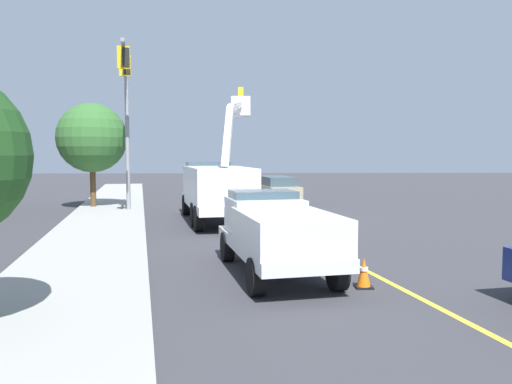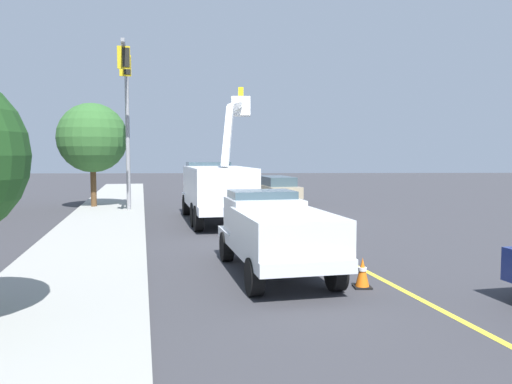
{
  "view_description": "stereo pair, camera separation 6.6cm",
  "coord_description": "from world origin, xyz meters",
  "px_view_note": "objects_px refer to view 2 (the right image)",
  "views": [
    {
      "loc": [
        -23.08,
        1.46,
        3.08
      ],
      "look_at": [
        -0.63,
        0.66,
        1.4
      ],
      "focal_mm": 35.39,
      "sensor_mm": 36.0,
      "label": 1
    },
    {
      "loc": [
        -23.08,
        1.4,
        3.08
      ],
      "look_at": [
        -0.63,
        0.66,
        1.4
      ],
      "focal_mm": 35.39,
      "sensor_mm": 36.0,
      "label": 2
    }
  ],
  "objects_px": {
    "utility_bucket_truck": "(216,187)",
    "service_pickup_truck": "(275,231)",
    "traffic_cone_leading": "(362,273)",
    "passing_minivan": "(277,188)",
    "traffic_signal_mast": "(127,98)",
    "traffic_cone_mid_front": "(243,203)"
  },
  "relations": [
    {
      "from": "service_pickup_truck",
      "to": "traffic_cone_leading",
      "type": "distance_m",
      "value": 2.49
    },
    {
      "from": "traffic_cone_mid_front",
      "to": "traffic_cone_leading",
      "type": "bearing_deg",
      "value": -170.77
    },
    {
      "from": "traffic_cone_mid_front",
      "to": "traffic_signal_mast",
      "type": "distance_m",
      "value": 8.24
    },
    {
      "from": "utility_bucket_truck",
      "to": "passing_minivan",
      "type": "height_order",
      "value": "utility_bucket_truck"
    },
    {
      "from": "service_pickup_truck",
      "to": "traffic_signal_mast",
      "type": "bearing_deg",
      "value": 26.74
    },
    {
      "from": "traffic_cone_leading",
      "to": "passing_minivan",
      "type": "bearing_deg",
      "value": 1.31
    },
    {
      "from": "passing_minivan",
      "to": "traffic_cone_leading",
      "type": "bearing_deg",
      "value": -178.69
    },
    {
      "from": "utility_bucket_truck",
      "to": "passing_minivan",
      "type": "bearing_deg",
      "value": -22.22
    },
    {
      "from": "service_pickup_truck",
      "to": "passing_minivan",
      "type": "relative_size",
      "value": 1.16
    },
    {
      "from": "traffic_cone_mid_front",
      "to": "passing_minivan",
      "type": "bearing_deg",
      "value": -29.83
    },
    {
      "from": "traffic_cone_leading",
      "to": "traffic_cone_mid_front",
      "type": "distance_m",
      "value": 16.63
    },
    {
      "from": "traffic_cone_mid_front",
      "to": "service_pickup_truck",
      "type": "bearing_deg",
      "value": -177.18
    },
    {
      "from": "passing_minivan",
      "to": "traffic_signal_mast",
      "type": "relative_size",
      "value": 0.58
    },
    {
      "from": "utility_bucket_truck",
      "to": "traffic_cone_mid_front",
      "type": "bearing_deg",
      "value": -15.12
    },
    {
      "from": "utility_bucket_truck",
      "to": "traffic_signal_mast",
      "type": "bearing_deg",
      "value": 60.5
    },
    {
      "from": "utility_bucket_truck",
      "to": "passing_minivan",
      "type": "relative_size",
      "value": 1.68
    },
    {
      "from": "utility_bucket_truck",
      "to": "traffic_cone_leading",
      "type": "relative_size",
      "value": 12.1
    },
    {
      "from": "utility_bucket_truck",
      "to": "traffic_cone_mid_front",
      "type": "height_order",
      "value": "utility_bucket_truck"
    },
    {
      "from": "passing_minivan",
      "to": "traffic_signal_mast",
      "type": "height_order",
      "value": "traffic_signal_mast"
    },
    {
      "from": "traffic_cone_leading",
      "to": "traffic_cone_mid_front",
      "type": "height_order",
      "value": "traffic_cone_mid_front"
    },
    {
      "from": "service_pickup_truck",
      "to": "traffic_cone_leading",
      "type": "relative_size",
      "value": 8.37
    },
    {
      "from": "utility_bucket_truck",
      "to": "service_pickup_truck",
      "type": "distance_m",
      "value": 10.64
    }
  ]
}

